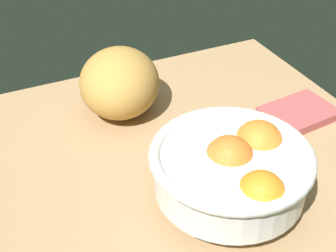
% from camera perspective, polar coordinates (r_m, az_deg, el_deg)
% --- Properties ---
extents(ground_plane, '(0.74, 0.62, 0.03)m').
position_cam_1_polar(ground_plane, '(0.82, -0.03, -4.17)').
color(ground_plane, '#A78359').
extents(fruit_bowl, '(0.23, 0.23, 0.11)m').
position_cam_1_polar(fruit_bowl, '(0.70, 7.69, -4.87)').
color(fruit_bowl, white).
rests_on(fruit_bowl, ground).
extents(bread_loaf, '(0.20, 0.21, 0.12)m').
position_cam_1_polar(bread_loaf, '(0.89, -5.65, 5.05)').
color(bread_loaf, '#BD8A40').
rests_on(bread_loaf, ground).
extents(napkin_folded, '(0.14, 0.11, 0.02)m').
position_cam_1_polar(napkin_folded, '(0.93, 14.88, 1.53)').
color(napkin_folded, '#AB4D4D').
rests_on(napkin_folded, ground).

